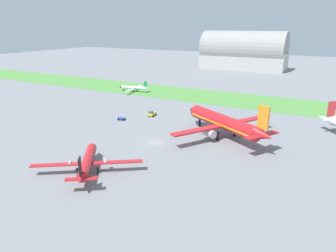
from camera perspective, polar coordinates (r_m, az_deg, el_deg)
The scene contains 8 objects.
ground_plane at distance 86.82m, azimuth -2.37°, elevation -3.09°, with size 600.00×600.00×0.00m, color gray.
grass_taxiway_strip at distance 141.84m, azimuth 10.66°, elevation 5.02°, with size 360.00×28.00×0.08m, color #549342.
airplane_midfield_jet at distance 90.88m, azimuth 10.37°, elevation 0.63°, with size 31.94×31.94×12.60m.
airplane_foreground_turboprop at distance 70.89m, azimuth -14.68°, elevation -6.39°, with size 20.96×18.44×7.32m.
airplane_taxiing_turboprop at distance 154.45m, azimuth -6.38°, elevation 7.03°, with size 15.78×18.34×5.53m.
baggage_cart_near_gate at distance 108.48m, azimuth -8.55°, elevation 1.40°, with size 2.73×2.26×0.90m.
pushback_tug_midfield at distance 112.12m, azimuth -2.97°, elevation 2.31°, with size 2.38×3.77×1.95m.
hangar_distant at distance 243.11m, azimuth 13.72°, elevation 13.08°, with size 61.93×25.26×27.63m.
Camera 1 is at (41.63, -69.45, 31.33)m, focal length 33.02 mm.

